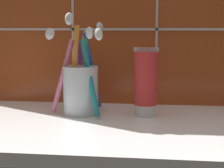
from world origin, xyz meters
TOP-DOWN VIEW (x-y plane):
  - sink_counter at (0.00, 0.00)cm, footprint 71.22×34.69cm
  - tile_wall_backsplash at (0.01, 17.59)cm, footprint 81.22×1.72cm
  - toothbrush_cup at (-12.24, 6.21)cm, footprint 12.14×13.79cm
  - toothpaste_tube at (-0.29, 6.09)cm, footprint 4.55×4.34cm

SIDE VIEW (x-z plane):
  - sink_counter at x=0.00cm, z-range 0.00..2.00cm
  - toothbrush_cup at x=-12.24cm, z-range -1.86..17.17cm
  - toothpaste_tube at x=-0.29cm, z-range 1.89..14.62cm
  - tile_wall_backsplash at x=0.01cm, z-range 0.01..47.34cm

